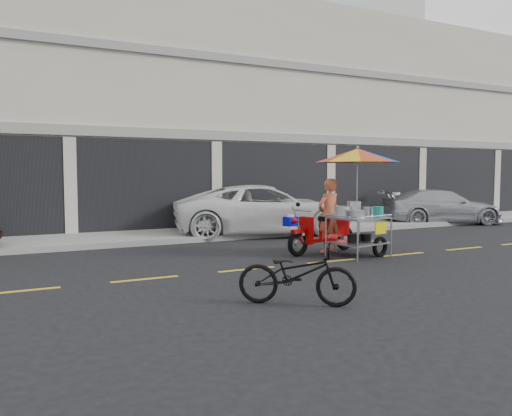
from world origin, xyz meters
name	(u,v)px	position (x,y,z in m)	size (l,w,h in m)	color
ground	(332,261)	(0.00, 0.00, 0.00)	(90.00, 90.00, 0.00)	black
sidewalk	(228,231)	(0.00, 5.50, 0.07)	(45.00, 3.00, 0.15)	gray
shophouse_block	(241,117)	(2.82, 10.59, 4.24)	(36.00, 8.11, 10.40)	beige
centerline	(332,261)	(0.00, 0.00, 0.00)	(42.00, 0.10, 0.01)	gold
white_pickup	(265,210)	(0.85, 4.70, 0.76)	(2.52, 5.47, 1.52)	white
silver_pickup	(441,207)	(8.22, 4.70, 0.64)	(1.78, 4.39, 1.27)	#B3B4BB
near_bicycle	(297,274)	(-2.49, -2.67, 0.44)	(0.59, 1.68, 0.88)	black
food_vendor_rig	(346,187)	(0.82, 0.61, 1.56)	(2.75, 2.24, 2.49)	black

